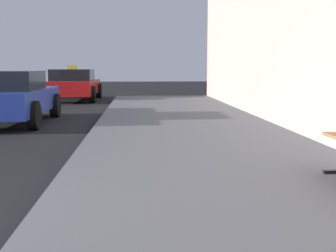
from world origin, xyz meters
TOP-DOWN VIEW (x-y plane):
  - sidewalk at (4.00, 0.00)m, footprint 4.00×32.00m
  - car_blue at (-0.25, 7.75)m, footprint 2.03×4.10m
  - car_red at (0.27, 15.54)m, footprint 2.02×4.48m

SIDE VIEW (x-z plane):
  - sidewalk at x=4.00m, z-range 0.00..0.15m
  - car_blue at x=-0.25m, z-range 0.01..1.28m
  - car_red at x=0.27m, z-range -0.07..1.36m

